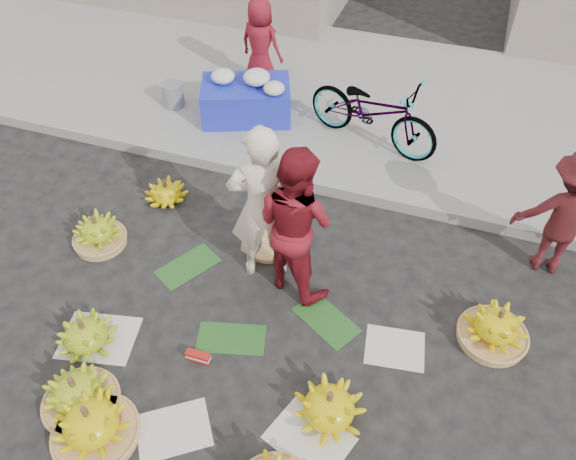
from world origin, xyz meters
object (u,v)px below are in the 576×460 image
(banana_bunch_0, at_px, (85,334))
(banana_bunch_4, at_px, (329,406))
(bicycle, at_px, (373,111))
(vendor_cream, at_px, (262,206))
(flower_table, at_px, (247,98))

(banana_bunch_0, relative_size, banana_bunch_4, 1.02)
(bicycle, bearing_deg, banana_bunch_0, 172.13)
(vendor_cream, bearing_deg, bicycle, -129.85)
(banana_bunch_4, bearing_deg, flower_table, 120.45)
(bicycle, bearing_deg, flower_table, 105.81)
(vendor_cream, relative_size, bicycle, 0.99)
(banana_bunch_4, relative_size, bicycle, 0.39)
(vendor_cream, bearing_deg, banana_bunch_0, 22.24)
(flower_table, bearing_deg, banana_bunch_4, -80.45)
(banana_bunch_0, height_order, banana_bunch_4, banana_bunch_4)
(banana_bunch_0, bearing_deg, flower_table, 89.00)
(banana_bunch_4, height_order, vendor_cream, vendor_cream)
(flower_table, height_order, bicycle, bicycle)
(banana_bunch_0, height_order, flower_table, flower_table)
(flower_table, distance_m, bicycle, 1.76)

